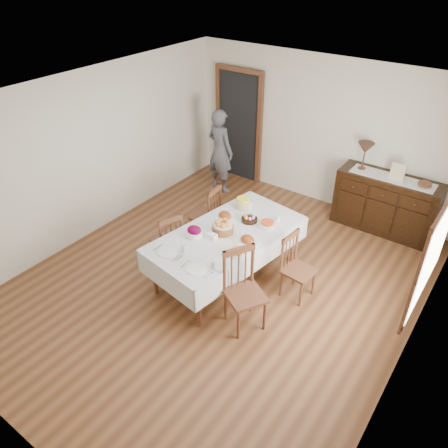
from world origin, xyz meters
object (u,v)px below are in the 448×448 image
Objects in this scene: chair_right_near at (243,289)px; chair_left_near at (168,241)px; person at (220,148)px; sideboard at (385,204)px; chair_right_far at (296,266)px; table_lamp at (365,149)px; chair_left_far at (208,214)px; dining_table at (227,238)px.

chair_left_near is at bearing 108.31° from chair_right_near.
sideboard is at bearing -162.24° from person.
chair_right_far is 2.03× the size of table_lamp.
chair_left_far is 2.09× the size of table_lamp.
dining_table is 2.78m from table_lamp.
chair_left_near is 3.44m from table_lamp.
chair_left_near is (-0.82, -0.31, -0.20)m from dining_table.
sideboard is (0.42, 2.30, 0.01)m from chair_right_far.
dining_table is 1.01m from chair_right_far.
chair_right_far is (1.78, 0.55, 0.00)m from chair_left_near.
chair_left_far is at bearing -160.98° from chair_left_near.
dining_table is 1.39× the size of person.
chair_right_near is 2.33× the size of table_lamp.
person is at bearing 70.21° from chair_right_near.
chair_right_far is (0.28, 0.85, -0.07)m from chair_right_near.
person is at bearing 60.50° from chair_right_far.
chair_right_near is 0.67× the size of sideboard.
chair_left_far is 1.03× the size of chair_right_far.
sideboard is 0.97m from table_lamp.
sideboard is at bearing -4.61° from chair_right_far.
chair_right_far is at bearing 72.93° from chair_left_far.
table_lamp reaches higher than chair_left_far.
sideboard reaches higher than dining_table.
table_lamp is at bearing 7.57° from chair_right_far.
sideboard is 3.50× the size of table_lamp.
sideboard reaches higher than chair_left_near.
chair_right_near reaches higher than chair_left_near.
dining_table is at bearing -109.24° from table_lamp.
chair_right_far is at bearing -88.29° from table_lamp.
sideboard reaches higher than chair_right_far.
person reaches higher than chair_right_far.
person is 3.70× the size of table_lamp.
table_lamp reaches higher than sideboard.
chair_right_near is at bearing 167.76° from chair_right_far.
sideboard is 0.95× the size of person.
sideboard reaches higher than chair_left_far.
sideboard is at bearing 163.02° from chair_left_near.
person reaches higher than sideboard.
chair_right_far is (1.75, -0.35, -0.01)m from chair_left_far.
person reaches higher than chair_left_far.
chair_left_near is at bearing 118.12° from person.
table_lamp is at bearing 133.50° from chair_left_far.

